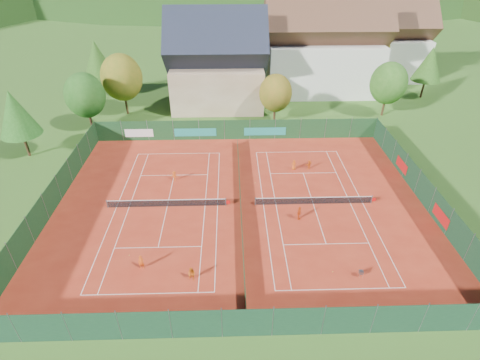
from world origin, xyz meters
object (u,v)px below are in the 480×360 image
hotel_block_b (383,44)px  ball_hopper (361,272)px  player_right_far_a (294,165)px  player_right_far_b (309,165)px  player_right_near (299,213)px  hotel_block_a (323,51)px  player_left_far (174,176)px  player_left_mid (192,274)px  player_left_near (141,262)px  chalet (217,66)px

hotel_block_b → ball_hopper: bearing=-110.1°
player_right_far_a → player_right_far_b: bearing=-168.1°
ball_hopper → player_right_near: player_right_near is taller
hotel_block_a → player_left_far: bearing=-127.7°
player_left_mid → player_left_near: bearing=-170.7°
chalet → player_left_far: (-4.77, -24.79, -5.99)m
hotel_block_a → player_right_far_a: hotel_block_a is taller
player_left_far → player_right_far_a: bearing=-164.7°
player_left_mid → player_right_far_b: 22.34m
ball_hopper → player_left_far: size_ratio=0.63×
player_left_near → player_left_far: bearing=89.5°
chalet → player_right_far_a: 25.45m
hotel_block_b → player_right_far_a: (-23.07, -36.66, -5.95)m
ball_hopper → player_right_far_b: 18.05m
chalet → hotel_block_b: bearing=23.0°
player_left_mid → player_right_near: size_ratio=0.87×
hotel_block_b → player_right_far_a: bearing=-122.2°
player_right_near → player_right_far_a: (0.96, 9.90, -0.12)m
hotel_block_b → player_right_far_b: hotel_block_b is taller
player_right_near → player_right_far_a: player_right_near is taller
hotel_block_b → player_left_near: 66.07m
hotel_block_a → player_left_far: 39.47m
player_right_far_b → hotel_block_a: bearing=-141.4°
player_left_near → player_left_far: player_left_near is taller
player_left_mid → player_right_near: bearing=64.3°
hotel_block_a → hotel_block_b: hotel_block_a is taller
player_left_near → hotel_block_b: bearing=58.1°
player_right_far_a → chalet: bearing=-57.7°
player_left_far → player_right_far_a: 14.85m
player_left_far → hotel_block_a: bearing=-120.6°
chalet → player_left_mid: (-1.46, -40.48, -5.94)m
hotel_block_a → ball_hopper: (-5.98, -46.56, -6.83)m
player_right_near → ball_hopper: bearing=-128.0°
ball_hopper → player_left_far: 23.78m
player_left_near → player_left_mid: 4.74m
player_left_mid → ball_hopper: bearing=26.8°
player_right_near → player_right_far_b: (2.90, 10.01, -0.18)m
chalet → hotel_block_b: 35.85m
player_left_near → player_right_far_a: (15.90, 16.37, -0.06)m
hotel_block_b → chalet: bearing=-157.0°
player_left_near → player_right_far_b: size_ratio=1.19×
chalet → player_left_mid: chalet is taller
hotel_block_b → player_left_mid: (-34.46, -54.48, -5.93)m
hotel_block_a → player_left_near: size_ratio=14.75×
hotel_block_a → player_left_far: size_ratio=17.14×
hotel_block_a → player_left_mid: 51.22m
chalet → player_left_mid: 40.94m
hotel_block_b → player_right_far_a: hotel_block_b is taller
player_left_near → player_right_far_b: player_left_near is taller
player_left_far → hotel_block_b: bearing=-127.1°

